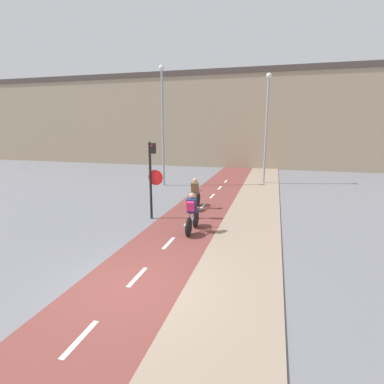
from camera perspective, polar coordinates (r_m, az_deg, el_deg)
ground_plane at (r=8.15m, az=-11.95°, el=-17.27°), size 120.00×120.00×0.00m
bike_lane at (r=8.15m, az=-11.93°, el=-17.19°), size 2.78×60.00×0.02m
sidewalk_strip at (r=7.44m, az=7.28°, el=-19.99°), size 2.40×60.00×0.05m
building_row_background at (r=32.11m, az=9.62°, el=13.40°), size 60.00×5.20×9.34m
traffic_light_pole at (r=12.98m, az=-7.62°, el=3.75°), size 0.67×0.25×3.37m
street_lamp_far at (r=20.58m, az=-5.62°, el=14.32°), size 0.36×0.36×7.87m
street_lamp_sidewalk at (r=21.72m, az=14.06°, el=13.39°), size 0.36×0.36×7.49m
cyclist_near at (r=11.46m, az=0.01°, el=-4.21°), size 0.46×1.76×1.55m
cyclist_far at (r=14.78m, az=0.62°, el=-0.60°), size 0.46×1.75×1.55m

